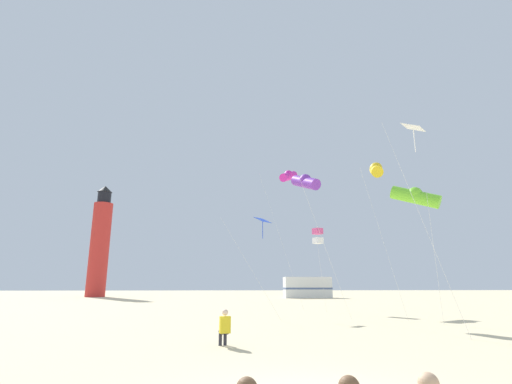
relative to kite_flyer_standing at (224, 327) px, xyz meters
The scene contains 10 objects.
kite_flyer_standing is the anchor object (origin of this frame).
kite_diamond_blue 12.48m from the kite_flyer_standing, 79.64° to the left, with size 3.51×3.31×6.19m.
kite_tube_violet 13.23m from the kite_flyer_standing, 64.28° to the left, with size 3.09×3.49×8.90m.
kite_tube_lime 12.67m from the kite_flyer_standing, 30.64° to the left, with size 2.45×1.99×7.10m.
kite_diamond_white 11.92m from the kite_flyer_standing, 17.95° to the left, with size 2.29×2.29×9.18m.
kite_tube_magenta 21.56m from the kite_flyer_standing, 75.01° to the left, with size 3.54×3.82×11.72m.
kite_box_rainbow 16.96m from the kite_flyer_standing, 66.44° to the left, with size 0.82×0.82×5.99m.
kite_tube_gold 15.45m from the kite_flyer_standing, 45.52° to the left, with size 1.99×2.59×9.61m.
lighthouse_distant 50.29m from the kite_flyer_standing, 113.81° to the left, with size 2.80×2.80×16.80m.
rv_van_white 41.48m from the kite_flyer_standing, 75.49° to the left, with size 6.54×2.64×2.80m.
Camera 1 is at (-1.29, -6.80, 1.99)m, focal length 26.45 mm.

